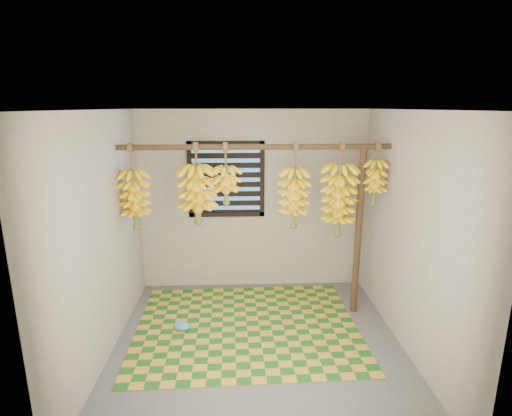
{
  "coord_description": "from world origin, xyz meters",
  "views": [
    {
      "loc": [
        -0.18,
        -3.68,
        2.43
      ],
      "look_at": [
        0.0,
        0.55,
        1.35
      ],
      "focal_mm": 28.0,
      "sensor_mm": 36.0,
      "label": 1
    }
  ],
  "objects_px": {
    "banana_bunch_d": "(294,198)",
    "banana_bunch_f": "(375,182)",
    "support_post": "(358,233)",
    "plastic_bag": "(182,326)",
    "banana_bunch_e": "(339,201)",
    "banana_bunch_a": "(134,200)",
    "banana_bunch_c": "(226,185)",
    "banana_bunch_b": "(197,195)",
    "woven_mat": "(247,326)"
  },
  "relations": [
    {
      "from": "woven_mat",
      "to": "banana_bunch_a",
      "type": "xyz_separation_m",
      "value": [
        -1.24,
        0.32,
        1.42
      ]
    },
    {
      "from": "support_post",
      "to": "banana_bunch_d",
      "type": "height_order",
      "value": "banana_bunch_d"
    },
    {
      "from": "plastic_bag",
      "to": "banana_bunch_c",
      "type": "bearing_deg",
      "value": 34.95
    },
    {
      "from": "plastic_bag",
      "to": "banana_bunch_f",
      "type": "height_order",
      "value": "banana_bunch_f"
    },
    {
      "from": "plastic_bag",
      "to": "banana_bunch_e",
      "type": "height_order",
      "value": "banana_bunch_e"
    },
    {
      "from": "banana_bunch_a",
      "to": "banana_bunch_c",
      "type": "height_order",
      "value": "same"
    },
    {
      "from": "woven_mat",
      "to": "banana_bunch_f",
      "type": "relative_size",
      "value": 3.45
    },
    {
      "from": "woven_mat",
      "to": "banana_bunch_a",
      "type": "bearing_deg",
      "value": 165.52
    },
    {
      "from": "support_post",
      "to": "banana_bunch_b",
      "type": "distance_m",
      "value": 1.91
    },
    {
      "from": "woven_mat",
      "to": "banana_bunch_e",
      "type": "distance_m",
      "value": 1.77
    },
    {
      "from": "banana_bunch_a",
      "to": "banana_bunch_c",
      "type": "relative_size",
      "value": 1.39
    },
    {
      "from": "banana_bunch_c",
      "to": "plastic_bag",
      "type": "bearing_deg",
      "value": -145.05
    },
    {
      "from": "banana_bunch_a",
      "to": "banana_bunch_f",
      "type": "relative_size",
      "value": 1.35
    },
    {
      "from": "banana_bunch_c",
      "to": "woven_mat",
      "type": "bearing_deg",
      "value": -55.97
    },
    {
      "from": "woven_mat",
      "to": "banana_bunch_c",
      "type": "distance_m",
      "value": 1.62
    },
    {
      "from": "plastic_bag",
      "to": "banana_bunch_b",
      "type": "height_order",
      "value": "banana_bunch_b"
    },
    {
      "from": "banana_bunch_a",
      "to": "banana_bunch_f",
      "type": "bearing_deg",
      "value": 0.0
    },
    {
      "from": "banana_bunch_e",
      "to": "woven_mat",
      "type": "bearing_deg",
      "value": -163.26
    },
    {
      "from": "support_post",
      "to": "banana_bunch_c",
      "type": "relative_size",
      "value": 2.89
    },
    {
      "from": "banana_bunch_a",
      "to": "banana_bunch_b",
      "type": "relative_size",
      "value": 1.06
    },
    {
      "from": "banana_bunch_b",
      "to": "banana_bunch_d",
      "type": "xyz_separation_m",
      "value": [
        1.09,
        -0.0,
        -0.05
      ]
    },
    {
      "from": "support_post",
      "to": "banana_bunch_e",
      "type": "bearing_deg",
      "value": 180.0
    },
    {
      "from": "woven_mat",
      "to": "banana_bunch_d",
      "type": "relative_size",
      "value": 2.53
    },
    {
      "from": "banana_bunch_c",
      "to": "banana_bunch_e",
      "type": "relative_size",
      "value": 0.64
    },
    {
      "from": "plastic_bag",
      "to": "banana_bunch_c",
      "type": "height_order",
      "value": "banana_bunch_c"
    },
    {
      "from": "plastic_bag",
      "to": "banana_bunch_d",
      "type": "bearing_deg",
      "value": 15.63
    },
    {
      "from": "support_post",
      "to": "banana_bunch_a",
      "type": "height_order",
      "value": "banana_bunch_a"
    },
    {
      "from": "woven_mat",
      "to": "plastic_bag",
      "type": "bearing_deg",
      "value": -177.03
    },
    {
      "from": "banana_bunch_c",
      "to": "banana_bunch_d",
      "type": "relative_size",
      "value": 0.71
    },
    {
      "from": "banana_bunch_f",
      "to": "banana_bunch_d",
      "type": "bearing_deg",
      "value": -180.0
    },
    {
      "from": "banana_bunch_c",
      "to": "support_post",
      "type": "bearing_deg",
      "value": 0.0
    },
    {
      "from": "plastic_bag",
      "to": "banana_bunch_a",
      "type": "distance_m",
      "value": 1.51
    },
    {
      "from": "banana_bunch_b",
      "to": "banana_bunch_e",
      "type": "height_order",
      "value": "same"
    },
    {
      "from": "support_post",
      "to": "banana_bunch_f",
      "type": "bearing_deg",
      "value": 0.0
    },
    {
      "from": "woven_mat",
      "to": "banana_bunch_c",
      "type": "xyz_separation_m",
      "value": [
        -0.22,
        0.32,
        1.57
      ]
    },
    {
      "from": "banana_bunch_a",
      "to": "banana_bunch_d",
      "type": "relative_size",
      "value": 0.99
    },
    {
      "from": "banana_bunch_d",
      "to": "banana_bunch_e",
      "type": "xyz_separation_m",
      "value": [
        0.51,
        0.0,
        -0.03
      ]
    },
    {
      "from": "banana_bunch_d",
      "to": "banana_bunch_e",
      "type": "distance_m",
      "value": 0.51
    },
    {
      "from": "plastic_bag",
      "to": "banana_bunch_e",
      "type": "distance_m",
      "value": 2.26
    },
    {
      "from": "support_post",
      "to": "plastic_bag",
      "type": "distance_m",
      "value": 2.28
    },
    {
      "from": "banana_bunch_d",
      "to": "banana_bunch_f",
      "type": "bearing_deg",
      "value": 0.0
    },
    {
      "from": "banana_bunch_d",
      "to": "woven_mat",
      "type": "bearing_deg",
      "value": -149.86
    },
    {
      "from": "banana_bunch_c",
      "to": "banana_bunch_f",
      "type": "relative_size",
      "value": 0.97
    },
    {
      "from": "banana_bunch_c",
      "to": "banana_bunch_d",
      "type": "height_order",
      "value": "same"
    },
    {
      "from": "banana_bunch_d",
      "to": "support_post",
      "type": "bearing_deg",
      "value": 0.0
    },
    {
      "from": "banana_bunch_a",
      "to": "banana_bunch_e",
      "type": "relative_size",
      "value": 0.89
    },
    {
      "from": "banana_bunch_e",
      "to": "banana_bunch_f",
      "type": "height_order",
      "value": "same"
    },
    {
      "from": "banana_bunch_b",
      "to": "banana_bunch_c",
      "type": "height_order",
      "value": "same"
    },
    {
      "from": "plastic_bag",
      "to": "banana_bunch_b",
      "type": "bearing_deg",
      "value": 61.99
    },
    {
      "from": "banana_bunch_a",
      "to": "banana_bunch_e",
      "type": "bearing_deg",
      "value": 0.0
    }
  ]
}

